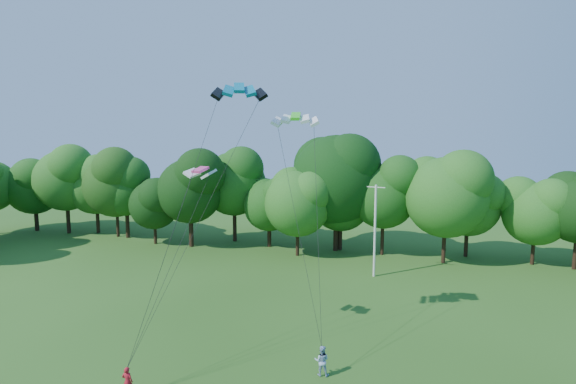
# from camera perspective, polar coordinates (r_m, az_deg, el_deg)

# --- Properties ---
(utility_pole) EXTENTS (1.73, 0.59, 8.92)m
(utility_pole) POSITION_cam_1_polar(r_m,az_deg,el_deg) (43.76, 10.98, -4.77)
(utility_pole) COLOR silver
(utility_pole) RESTS_ON ground
(kite_flyer_left) EXTENTS (0.61, 0.42, 1.61)m
(kite_flyer_left) POSITION_cam_1_polar(r_m,az_deg,el_deg) (26.91, -19.72, -21.71)
(kite_flyer_left) COLOR #AF1624
(kite_flyer_left) RESTS_ON ground
(kite_flyer_right) EXTENTS (0.90, 0.72, 1.76)m
(kite_flyer_right) POSITION_cam_1_polar(r_m,az_deg,el_deg) (27.37, 4.31, -20.57)
(kite_flyer_right) COLOR #9DB6D9
(kite_flyer_right) RESTS_ON ground
(kite_teal) EXTENTS (3.48, 2.41, 0.78)m
(kite_teal) POSITION_cam_1_polar(r_m,az_deg,el_deg) (28.35, -6.22, 13.01)
(kite_teal) COLOR #046F92
(kite_teal) RESTS_ON ground
(kite_green) EXTENTS (3.13, 1.74, 0.60)m
(kite_green) POSITION_cam_1_polar(r_m,az_deg,el_deg) (29.49, 0.97, 9.59)
(kite_green) COLOR #38E322
(kite_green) RESTS_ON ground
(kite_pink) EXTENTS (2.23, 1.51, 0.38)m
(kite_pink) POSITION_cam_1_polar(r_m,az_deg,el_deg) (28.90, -11.07, 2.80)
(kite_pink) COLOR #E53F8B
(kite_pink) RESTS_ON ground
(tree_back_west) EXTENTS (9.17, 9.17, 13.33)m
(tree_back_west) POSITION_cam_1_polar(r_m,az_deg,el_deg) (63.28, -21.09, 2.06)
(tree_back_west) COLOR black
(tree_back_west) RESTS_ON ground
(tree_back_center) EXTENTS (11.48, 11.48, 16.70)m
(tree_back_center) POSITION_cam_1_polar(r_m,az_deg,el_deg) (52.02, 6.20, 3.78)
(tree_back_center) COLOR black
(tree_back_center) RESTS_ON ground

